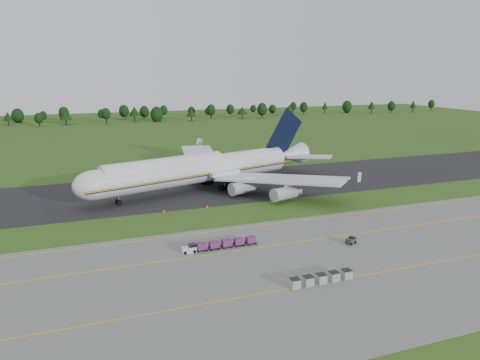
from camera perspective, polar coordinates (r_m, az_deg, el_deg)
name	(u,v)px	position (r m, az deg, el deg)	size (l,w,h in m)	color
ground	(222,216)	(111.60, -2.18, -4.39)	(600.00, 600.00, 0.00)	#2C5118
apron	(286,272)	(82.15, 5.58, -11.07)	(300.00, 52.00, 0.06)	slate
taxiway	(192,189)	(137.43, -5.92, -1.05)	(300.00, 40.00, 0.08)	black
apron_markings	(269,257)	(87.95, 3.53, -9.32)	(300.00, 30.20, 0.01)	yellow
tree_line	(91,115)	(321.15, -17.75, 7.61)	(529.61, 20.81, 10.57)	black
aircraft	(201,169)	(134.67, -4.73, 1.40)	(77.90, 73.10, 21.95)	silver
baggage_train	(219,244)	(91.50, -2.60, -7.84)	(14.98, 1.59, 1.53)	silver
utility_cart	(351,241)	(96.41, 13.36, -7.26)	(2.30, 1.84, 1.10)	#293122
uld_row	(321,278)	(78.62, 9.88, -11.74)	(11.14, 1.54, 1.52)	#969696
edge_markers	(186,209)	(116.45, -6.62, -3.58)	(11.51, 0.30, 0.60)	#E84607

